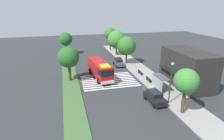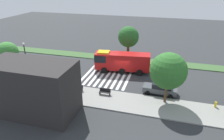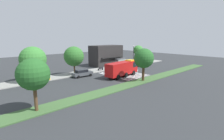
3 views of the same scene
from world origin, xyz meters
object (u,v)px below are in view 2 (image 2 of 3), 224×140
Objects in this scene: sidewalk_tree_center at (168,71)px; bus_stop_shelter at (52,76)px; fire_truck at (120,61)px; bench_west_of_shelter at (105,92)px; parked_car_mid at (41,73)px; median_tree_west at (128,37)px; bench_near_shelter at (77,88)px; street_lamp at (26,59)px; parked_car_west at (160,88)px; sidewalk_tree_east at (8,53)px; fire_hydrant at (216,104)px.

bus_stop_shelter is at bearing 1.18° from sidewalk_tree_center.
fire_truck is 11.79m from sidewalk_tree_center.
bench_west_of_shelter is at bearing 179.86° from bus_stop_shelter.
sidewalk_tree_center is (-19.99, 2.20, 3.67)m from parked_car_mid.
median_tree_west is at bearing -91.07° from bench_west_of_shelter.
median_tree_west is at bearing -107.06° from bench_near_shelter.
sidewalk_tree_center reaches higher than bus_stop_shelter.
street_lamp is 20.94m from sidewalk_tree_center.
bench_near_shelter is 0.24× the size of sidewalk_tree_center.
parked_car_mid reaches higher than parked_car_west.
sidewalk_tree_east is 30.28m from fire_hydrant.
bus_stop_shelter is 16.98m from median_tree_west.
bus_stop_shelter is 2.19× the size of bench_west_of_shelter.
median_tree_west is (-4.44, -14.47, 4.14)m from bench_near_shelter.
sidewalk_tree_east is 8.94× the size of fire_hydrant.
sidewalk_tree_center reaches higher than street_lamp.
sidewalk_tree_center is 7.47m from fire_hydrant.
sidewalk_tree_east is at bearing 8.28° from parked_car_west.
fire_truck reaches higher than fire_hydrant.
street_lamp reaches higher than sidewalk_tree_east.
sidewalk_tree_east is (15.57, -0.36, 4.13)m from bench_west_of_shelter.
fire_truck is at bearing 88.67° from median_tree_west.
sidewalk_tree_east is (7.40, -0.34, 2.83)m from bus_stop_shelter.
bus_stop_shelter is (-3.63, 2.54, 0.98)m from parked_car_mid.
fire_truck is 8.67m from bench_west_of_shelter.
fire_hydrant is at bearing -179.04° from sidewalk_tree_east.
street_lamp reaches higher than parked_car_mid.
sidewalk_tree_center reaches higher than fire_truck.
bench_west_of_shelter is 0.24× the size of sidewalk_tree_center.
median_tree_west is at bearing -138.29° from sidewalk_tree_east.
parked_car_mid is at bearing 19.66° from fire_truck.
bus_stop_shelter is at bearing -0.28° from bench_near_shelter.
sidewalk_tree_center is at bearing -177.52° from bench_west_of_shelter.
parked_car_mid is 2.68× the size of bench_west_of_shelter.
street_lamp is at bearing 7.91° from parked_car_west.
street_lamp is at bearing 24.20° from fire_truck.
bench_near_shelter is (11.61, 2.55, -0.28)m from parked_car_west.
parked_car_mid is at bearing -149.68° from sidewalk_tree_east.
median_tree_west reaches higher than parked_car_west.
street_lamp is 2.99m from sidewalk_tree_east.
fire_hydrant is at bearing 173.16° from parked_car_mid.
sidewalk_tree_east is at bearing -1.78° from bench_near_shelter.
sidewalk_tree_east is at bearing -2.60° from bus_stop_shelter.
sidewalk_tree_center is 23.76m from sidewalk_tree_east.
bench_near_shelter is at bearing 178.22° from sidewalk_tree_east.
bus_stop_shelter is 8.27m from bench_west_of_shelter.
parked_car_mid is (11.94, 6.00, -1.06)m from fire_truck.
sidewalk_tree_east reaches higher than fire_truck.
median_tree_west is at bearing -98.37° from fire_truck.
sidewalk_tree_east is at bearing 27.20° from parked_car_mid.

